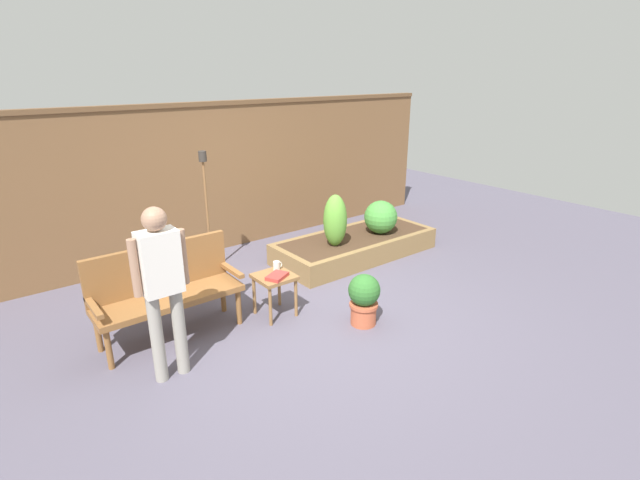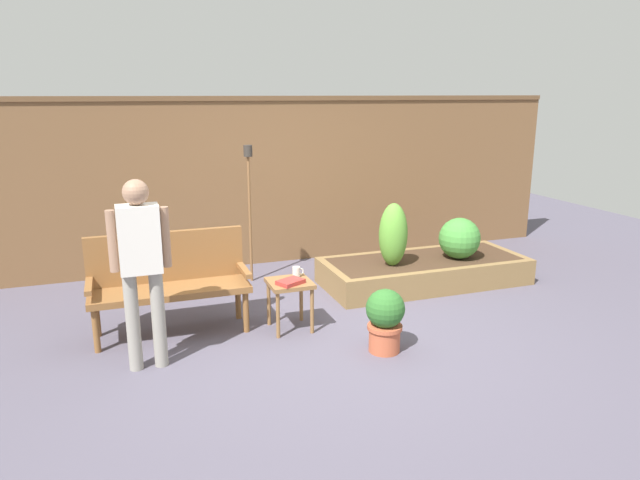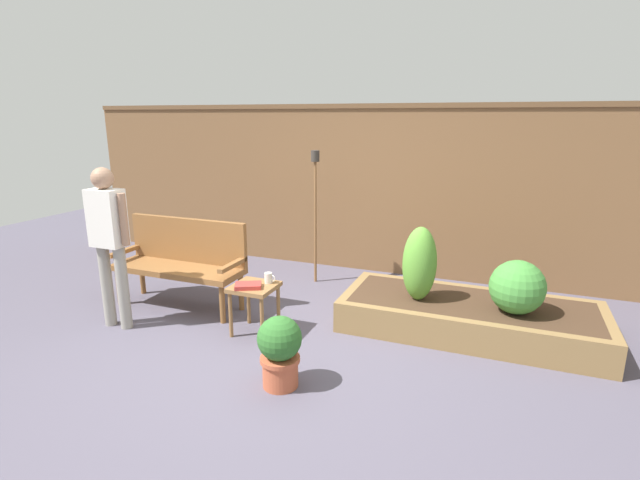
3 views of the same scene
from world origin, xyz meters
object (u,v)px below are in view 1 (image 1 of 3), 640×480
(potted_boxwood, at_px, (364,298))
(person_by_bench, at_px, (162,280))
(cup_on_table, at_px, (277,266))
(side_table, at_px, (274,282))
(shrub_near_bench, at_px, (335,221))
(shrub_far_corner, at_px, (381,217))
(book_on_table, at_px, (277,276))
(garden_bench, at_px, (165,285))
(tiki_torch, at_px, (205,190))

(potted_boxwood, height_order, person_by_bench, person_by_bench)
(cup_on_table, xyz_separation_m, potted_boxwood, (0.53, -0.85, -0.22))
(side_table, height_order, cup_on_table, cup_on_table)
(shrub_near_bench, height_order, shrub_far_corner, shrub_near_bench)
(book_on_table, bearing_deg, shrub_near_bench, 0.76)
(garden_bench, xyz_separation_m, cup_on_table, (1.17, -0.25, -0.01))
(garden_bench, relative_size, shrub_near_bench, 2.01)
(shrub_far_corner, relative_size, tiki_torch, 0.30)
(book_on_table, bearing_deg, potted_boxwood, -72.62)
(garden_bench, bearing_deg, book_on_table, -22.20)
(cup_on_table, relative_size, potted_boxwood, 0.20)
(garden_bench, relative_size, shrub_far_corner, 2.98)
(cup_on_table, relative_size, shrub_far_corner, 0.23)
(book_on_table, xyz_separation_m, shrub_near_bench, (1.43, 0.75, 0.16))
(book_on_table, xyz_separation_m, person_by_bench, (-1.31, -0.29, 0.43))
(shrub_near_bench, relative_size, tiki_torch, 0.44)
(shrub_far_corner, bearing_deg, potted_boxwood, -139.35)
(tiki_torch, relative_size, person_by_bench, 1.04)
(garden_bench, relative_size, side_table, 3.00)
(side_table, bearing_deg, shrub_far_corner, 16.31)
(cup_on_table, bearing_deg, side_table, -134.71)
(tiki_torch, bearing_deg, garden_bench, -131.29)
(cup_on_table, distance_m, potted_boxwood, 1.03)
(cup_on_table, relative_size, shrub_near_bench, 0.16)
(cup_on_table, relative_size, tiki_torch, 0.07)
(person_by_bench, bearing_deg, book_on_table, 12.44)
(potted_boxwood, distance_m, tiki_torch, 2.52)
(tiki_torch, bearing_deg, book_on_table, -90.06)
(book_on_table, distance_m, shrub_far_corner, 2.42)
(book_on_table, relative_size, person_by_bench, 0.15)
(potted_boxwood, xyz_separation_m, person_by_bench, (-1.96, 0.38, 0.62))
(cup_on_table, xyz_separation_m, shrub_near_bench, (1.31, 0.56, 0.13))
(cup_on_table, distance_m, book_on_table, 0.22)
(cup_on_table, xyz_separation_m, book_on_table, (-0.12, -0.18, -0.03))
(shrub_near_bench, bearing_deg, book_on_table, -152.34)
(shrub_far_corner, bearing_deg, person_by_bench, -163.96)
(potted_boxwood, bearing_deg, book_on_table, 134.28)
(side_table, bearing_deg, garden_bench, 161.90)
(garden_bench, distance_m, person_by_bench, 0.86)
(potted_boxwood, distance_m, person_by_bench, 2.09)
(cup_on_table, distance_m, shrub_near_bench, 1.43)
(garden_bench, bearing_deg, tiki_torch, 48.71)
(shrub_far_corner, xyz_separation_m, person_by_bench, (-3.61, -1.04, 0.39))
(shrub_far_corner, height_order, tiki_torch, tiki_torch)
(tiki_torch, distance_m, person_by_bench, 2.34)
(garden_bench, xyz_separation_m, shrub_far_corner, (3.35, 0.32, -0.00))
(tiki_torch, height_order, person_by_bench, tiki_torch)
(garden_bench, xyz_separation_m, side_table, (1.07, -0.35, -0.15))
(garden_bench, bearing_deg, shrub_near_bench, 7.28)
(side_table, relative_size, shrub_near_bench, 0.67)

